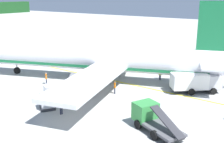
{
  "coord_description": "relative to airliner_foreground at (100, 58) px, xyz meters",
  "views": [
    {
      "loc": [
        -23.78,
        -8.34,
        12.75
      ],
      "look_at": [
        5.08,
        12.59,
        2.79
      ],
      "focal_mm": 44.74,
      "sensor_mm": 36.0,
      "label": 1
    }
  ],
  "objects": [
    {
      "name": "airliner_foreground",
      "position": [
        0.0,
        0.0,
        0.0
      ],
      "size": [
        33.53,
        39.9,
        11.9
      ],
      "color": "white",
      "rests_on": "ground"
    },
    {
      "name": "service_truck_fuel",
      "position": [
        -9.63,
        -13.97,
        -2.2
      ],
      "size": [
        4.3,
        6.22,
        2.55
      ],
      "color": "#338C3F",
      "rests_on": "ground"
    },
    {
      "name": "service_truck_baggage",
      "position": [
        3.18,
        -13.72,
        -1.9
      ],
      "size": [
        5.91,
        6.31,
        2.61
      ],
      "color": "silver",
      "rests_on": "ground"
    },
    {
      "name": "cargo_container_near",
      "position": [
        -12.3,
        -2.04,
        -2.42
      ],
      "size": [
        2.22,
        2.22,
        2.04
      ],
      "color": "#333338",
      "rests_on": "ground"
    },
    {
      "name": "cargo_container_mid",
      "position": [
        -9.8,
        0.05,
        -2.48
      ],
      "size": [
        2.41,
        2.41,
        1.93
      ],
      "color": "#333338",
      "rests_on": "ground"
    },
    {
      "name": "crew_marshaller",
      "position": [
        5.48,
        -7.42,
        -2.44
      ],
      "size": [
        0.27,
        0.63,
        1.61
      ],
      "color": "#191E33",
      "rests_on": "ground"
    },
    {
      "name": "crew_loader_left",
      "position": [
        -3.61,
        -5.36,
        -2.37
      ],
      "size": [
        0.5,
        0.46,
        1.73
      ],
      "color": "#191E33",
      "rests_on": "ground"
    },
    {
      "name": "crew_loader_right",
      "position": [
        -6.27,
        4.96,
        -2.34
      ],
      "size": [
        0.47,
        0.49,
        1.78
      ],
      "color": "#191E33",
      "rests_on": "ground"
    },
    {
      "name": "crew_supervisor",
      "position": [
        -12.41,
        -4.43,
        -2.38
      ],
      "size": [
        0.61,
        0.35,
        1.71
      ],
      "color": "#191E33",
      "rests_on": "ground"
    },
    {
      "name": "apron_guide_line",
      "position": [
        0.89,
        -4.47,
        -3.39
      ],
      "size": [
        0.3,
        60.0,
        0.01
      ],
      "primitive_type": "cube",
      "color": "yellow",
      "rests_on": "ground"
    }
  ]
}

